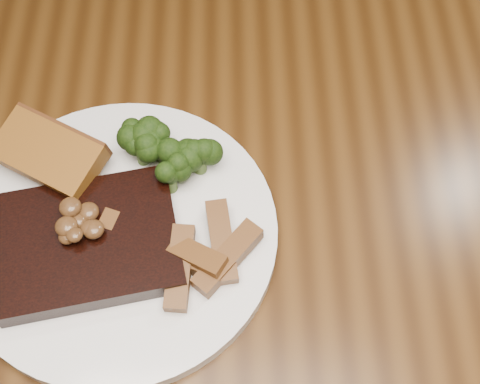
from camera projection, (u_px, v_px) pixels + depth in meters
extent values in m
cube|color=#44280D|center=(226.00, 220.00, 0.70)|extent=(1.60, 0.90, 0.04)
cylinder|color=black|center=(358.00, 12.00, 1.55)|extent=(0.04, 0.04, 0.44)
cylinder|color=black|center=(347.00, 138.00, 1.37)|extent=(0.04, 0.04, 0.44)
cylinder|color=black|center=(174.00, 116.00, 1.40)|extent=(0.04, 0.04, 0.44)
cylinder|color=white|center=(120.00, 234.00, 0.66)|extent=(0.36, 0.36, 0.01)
cube|color=black|center=(88.00, 243.00, 0.63)|extent=(0.19, 0.16, 0.03)
cube|color=beige|center=(82.00, 303.00, 0.61)|extent=(0.15, 0.04, 0.02)
cube|color=#90541A|center=(53.00, 165.00, 0.68)|extent=(0.12, 0.10, 0.02)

